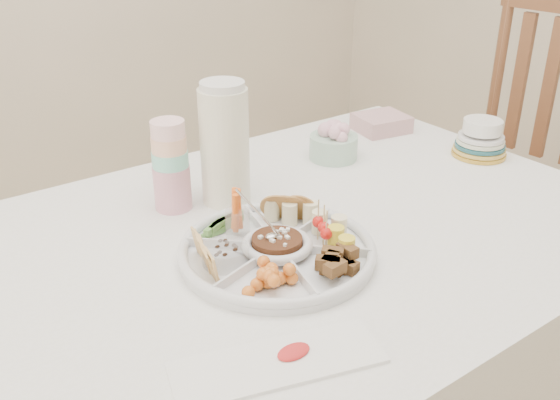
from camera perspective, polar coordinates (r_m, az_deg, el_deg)
dining_table at (r=1.55m, az=0.63°, el=-15.15°), size 1.52×1.02×0.76m
chair at (r=2.21m, az=19.88°, el=2.48°), size 0.51×0.51×1.13m
party_tray at (r=1.22m, az=-0.27°, el=-4.40°), size 0.47×0.47×0.04m
bean_dip at (r=1.21m, az=-0.28°, el=-4.10°), size 0.12×0.12×0.04m
tortillas at (r=1.32m, az=0.44°, el=-0.74°), size 0.12×0.12×0.06m
carrot_cucumber at (r=1.27m, az=-4.94°, el=-0.97°), size 0.12×0.12×0.09m
pita_raisins at (r=1.17m, az=-6.18°, el=-4.73°), size 0.15×0.15×0.07m
cherries at (r=1.10m, az=-1.15°, el=-7.22°), size 0.13×0.13×0.04m
granola_chunks at (r=1.15m, az=4.92°, el=-5.80°), size 0.13×0.13×0.05m
banana_tomato at (r=1.25m, az=5.24°, el=-1.76°), size 0.13×0.13×0.09m
cup_stack at (r=1.39m, az=-10.00°, el=3.54°), size 0.10×0.10×0.23m
thermos at (r=1.40m, az=-5.10°, el=5.27°), size 0.14×0.14×0.29m
flower_bowl at (r=1.67m, az=4.94°, el=5.35°), size 0.13×0.13×0.10m
napkin_stack at (r=1.90m, az=9.24°, el=6.96°), size 0.16×0.15×0.05m
plate_stack at (r=1.77m, az=17.87°, el=5.30°), size 0.16×0.16×0.09m
placemat at (r=0.98m, az=-0.20°, el=-14.65°), size 0.34×0.20×0.01m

